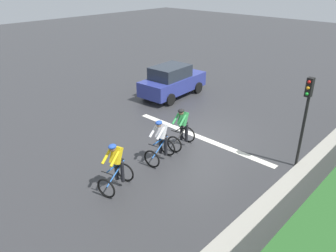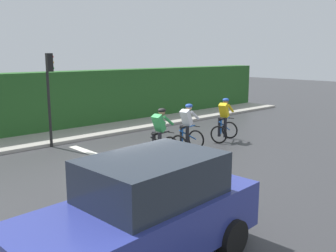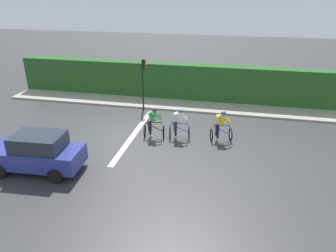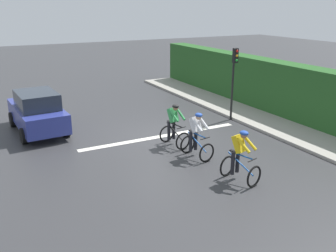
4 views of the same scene
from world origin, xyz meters
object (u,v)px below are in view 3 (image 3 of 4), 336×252
Objects in this scene: cyclist_lead at (221,127)px; cyclist_mid at (153,124)px; cyclist_second at (179,125)px; traffic_light_near_crossing at (143,77)px; car_navy at (36,152)px.

cyclist_mid is (0.33, -3.58, 0.00)m from cyclist_lead.
traffic_light_near_crossing is (-3.84, -3.04, 1.43)m from cyclist_second.
cyclist_mid is 4.56m from traffic_light_near_crossing.
car_navy is at bearing -50.97° from cyclist_second.
traffic_light_near_crossing is at bearing -124.92° from cyclist_lead.
cyclist_second and cyclist_mid have the same top height.
cyclist_mid is at bearing -84.67° from cyclist_lead.
cyclist_second is 0.50× the size of traffic_light_near_crossing.
car_navy is 8.79m from traffic_light_near_crossing.
car_navy is (4.33, -4.16, 0.08)m from cyclist_mid.
cyclist_lead is 6.55m from traffic_light_near_crossing.
traffic_light_near_crossing is (-3.66, -5.25, 1.43)m from cyclist_lead.
traffic_light_near_crossing is (-4.00, -1.67, 1.43)m from cyclist_mid.
cyclist_lead is 1.00× the size of cyclist_mid.
cyclist_lead is at bearing 121.08° from car_navy.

